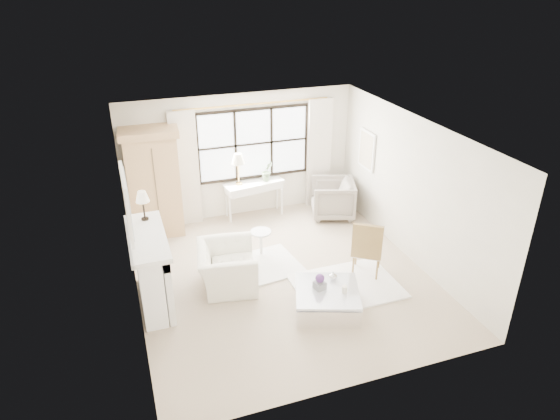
{
  "coord_description": "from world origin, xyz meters",
  "views": [
    {
      "loc": [
        -2.51,
        -7.07,
        5.02
      ],
      "look_at": [
        0.02,
        0.2,
        1.24
      ],
      "focal_mm": 32.0,
      "sensor_mm": 36.0,
      "label": 1
    }
  ],
  "objects_px": {
    "console_table": "(254,199)",
    "club_armchair": "(227,267)",
    "armoire": "(154,182)",
    "coffee_table": "(327,300)"
  },
  "relations": [
    {
      "from": "console_table",
      "to": "club_armchair",
      "type": "bearing_deg",
      "value": -126.07
    },
    {
      "from": "club_armchair",
      "to": "console_table",
      "type": "bearing_deg",
      "value": -16.62
    },
    {
      "from": "armoire",
      "to": "console_table",
      "type": "relative_size",
      "value": 1.65
    },
    {
      "from": "armoire",
      "to": "club_armchair",
      "type": "bearing_deg",
      "value": -65.56
    },
    {
      "from": "armoire",
      "to": "coffee_table",
      "type": "distance_m",
      "value": 4.29
    },
    {
      "from": "club_armchair",
      "to": "coffee_table",
      "type": "distance_m",
      "value": 1.82
    },
    {
      "from": "armoire",
      "to": "console_table",
      "type": "bearing_deg",
      "value": 6.82
    },
    {
      "from": "console_table",
      "to": "club_armchair",
      "type": "distance_m",
      "value": 2.73
    },
    {
      "from": "console_table",
      "to": "club_armchair",
      "type": "xyz_separation_m",
      "value": [
        -1.22,
        -2.44,
        -0.04
      ]
    },
    {
      "from": "console_table",
      "to": "armoire",
      "type": "bearing_deg",
      "value": 173.58
    }
  ]
}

